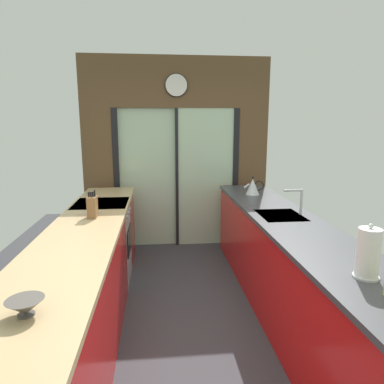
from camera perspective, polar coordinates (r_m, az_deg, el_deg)
ground_plane at (r=3.63m, az=-0.65°, el=-18.36°), size 5.04×7.60×0.02m
back_wall_unit at (r=4.95m, az=-2.58°, el=8.28°), size 2.64×0.12×2.70m
left_counter_run at (r=3.04m, az=-17.76°, el=-14.93°), size 0.62×3.80×0.92m
right_counter_run at (r=3.35m, az=15.90°, el=-12.36°), size 0.62×3.80×0.92m
sink_faucet at (r=3.44m, az=17.21°, el=-0.89°), size 0.19×0.02×0.25m
oven_range at (r=4.06m, az=-14.52°, el=-8.16°), size 0.60×0.60×0.92m
mixing_bowl at (r=1.81m, az=-25.92°, el=-16.76°), size 0.17×0.17×0.08m
knife_block at (r=3.33m, az=-16.20°, el=-2.36°), size 0.08×0.14×0.26m
kettle at (r=4.31m, az=10.06°, el=0.91°), size 0.26×0.17×0.22m
paper_towel_roll at (r=2.20m, az=27.19°, el=-9.08°), size 0.14×0.14×0.32m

